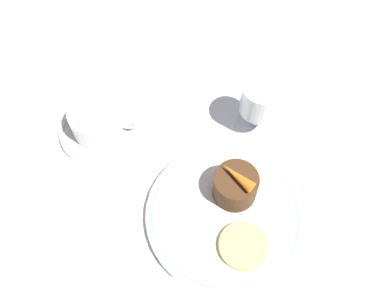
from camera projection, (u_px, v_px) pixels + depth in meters
ground_plane at (238, 191)px, 0.72m from camera, size 3.00×3.00×0.00m
dinner_plate at (225, 215)px, 0.69m from camera, size 0.24×0.24×0.01m
saucer at (99, 130)px, 0.77m from camera, size 0.13×0.13×0.01m
coffee_cup at (96, 120)px, 0.74m from camera, size 0.11×0.09×0.05m
spoon at (122, 132)px, 0.76m from camera, size 0.06×0.11×0.00m
wine_glass at (259, 102)px, 0.72m from camera, size 0.07×0.07×0.11m
fork at (116, 205)px, 0.70m from camera, size 0.06×0.17×0.01m
dessert_cake at (235, 186)px, 0.68m from camera, size 0.07×0.07×0.05m
carrot_garnish at (237, 176)px, 0.65m from camera, size 0.06×0.05×0.02m
pineapple_slice at (243, 246)px, 0.65m from camera, size 0.07×0.07×0.01m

